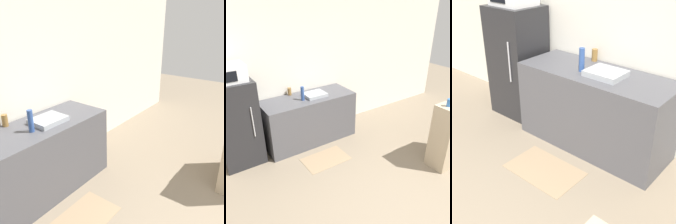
% 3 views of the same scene
% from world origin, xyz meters
% --- Properties ---
extents(wall_back, '(8.00, 0.06, 2.60)m').
position_xyz_m(wall_back, '(0.00, 3.10, 1.30)').
color(wall_back, silver).
rests_on(wall_back, ground_plane).
extents(refrigerator, '(0.65, 0.59, 1.47)m').
position_xyz_m(refrigerator, '(-1.36, 2.74, 0.74)').
color(refrigerator, '#232326').
rests_on(refrigerator, ground_plane).
extents(counter, '(1.77, 0.69, 0.92)m').
position_xyz_m(counter, '(-0.05, 2.71, 0.46)').
color(counter, '#4C4C51').
rests_on(counter, ground_plane).
extents(sink_basin, '(0.40, 0.33, 0.06)m').
position_xyz_m(sink_basin, '(0.08, 2.68, 0.95)').
color(sink_basin, '#9EA3A8').
rests_on(sink_basin, counter).
extents(bottle_tall, '(0.06, 0.06, 0.26)m').
position_xyz_m(bottle_tall, '(-0.20, 2.63, 1.05)').
color(bottle_tall, '#2D4C8C').
rests_on(bottle_tall, counter).
extents(bottle_short, '(0.07, 0.07, 0.14)m').
position_xyz_m(bottle_short, '(-0.29, 3.00, 0.99)').
color(bottle_short, olive).
rests_on(bottle_short, counter).
extents(kitchen_rug, '(0.80, 0.50, 0.01)m').
position_xyz_m(kitchen_rug, '(-0.15, 1.96, 0.00)').
color(kitchen_rug, '#937A5B').
rests_on(kitchen_rug, ground_plane).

